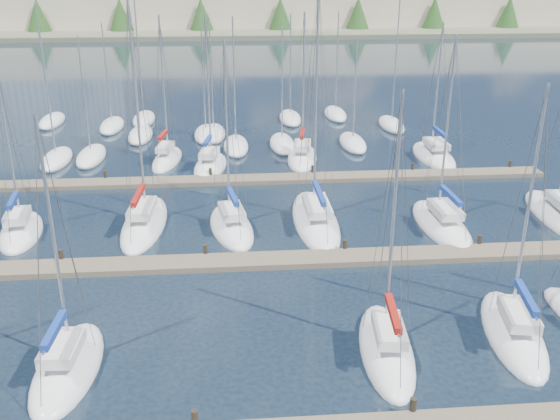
{
  "coord_description": "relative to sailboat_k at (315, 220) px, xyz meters",
  "views": [
    {
      "loc": [
        -2.44,
        -15.26,
        15.79
      ],
      "look_at": [
        0.0,
        14.0,
        4.0
      ],
      "focal_mm": 40.0,
      "sensor_mm": 36.0,
      "label": 1
    }
  ],
  "objects": [
    {
      "name": "dock_far",
      "position": [
        -2.94,
        8.42,
        -0.03
      ],
      "size": [
        44.0,
        1.93,
        1.1
      ],
      "color": "#6B5E4C",
      "rests_on": "ground"
    },
    {
      "name": "distant_boats",
      "position": [
        -7.28,
        22.17,
        0.11
      ],
      "size": [
        36.93,
        20.75,
        13.3
      ],
      "color": "#9EA0A5",
      "rests_on": "ground"
    },
    {
      "name": "sailboat_e",
      "position": [
        7.12,
        -13.78,
        0.0
      ],
      "size": [
        3.63,
        7.74,
        12.04
      ],
      "rotation": [
        0.0,
        0.0,
        -0.17
      ],
      "color": "white",
      "rests_on": "ground"
    },
    {
      "name": "sailboat_o",
      "position": [
        -7.02,
        12.09,
        0.01
      ],
      "size": [
        3.44,
        7.04,
        12.87
      ],
      "rotation": [
        0.0,
        0.0,
        -0.15
      ],
      "color": "white",
      "rests_on": "ground"
    },
    {
      "name": "sailboat_j",
      "position": [
        -5.43,
        -0.61,
        -0.0
      ],
      "size": [
        3.61,
        7.52,
        12.33
      ],
      "rotation": [
        0.0,
        0.0,
        0.16
      ],
      "color": "white",
      "rests_on": "ground"
    },
    {
      "name": "sailboat_q",
      "position": [
        12.07,
        13.31,
        -0.01
      ],
      "size": [
        2.99,
        8.24,
        11.94
      ],
      "rotation": [
        0.0,
        0.0,
        -0.01
      ],
      "color": "white",
      "rests_on": "ground"
    },
    {
      "name": "sailboat_d",
      "position": [
        1.1,
        -14.56,
        0.0
      ],
      "size": [
        2.95,
        7.4,
        12.05
      ],
      "rotation": [
        0.0,
        0.0,
        -0.1
      ],
      "color": "white",
      "rests_on": "ground"
    },
    {
      "name": "sailboat_i",
      "position": [
        -10.98,
        0.41,
        0.01
      ],
      "size": [
        3.03,
        9.31,
        14.88
      ],
      "rotation": [
        0.0,
        0.0,
        -0.05
      ],
      "color": "white",
      "rests_on": "ground"
    },
    {
      "name": "dock_mid",
      "position": [
        -2.94,
        -5.58,
        -0.03
      ],
      "size": [
        44.0,
        1.93,
        1.1
      ],
      "color": "#6B5E4C",
      "rests_on": "ground"
    },
    {
      "name": "sailboat_k",
      "position": [
        0.0,
        0.0,
        0.0
      ],
      "size": [
        2.81,
        10.36,
        15.42
      ],
      "rotation": [
        0.0,
        0.0,
        0.0
      ],
      "color": "white",
      "rests_on": "ground"
    },
    {
      "name": "sailboat_p",
      "position": [
        0.75,
        13.73,
        0.0
      ],
      "size": [
        3.59,
        7.74,
        12.79
      ],
      "rotation": [
        0.0,
        0.0,
        -0.15
      ],
      "color": "white",
      "rests_on": "ground"
    },
    {
      "name": "sailboat_c",
      "position": [
        -12.33,
        -14.76,
        -0.0
      ],
      "size": [
        2.81,
        6.77,
        11.43
      ],
      "rotation": [
        0.0,
        0.0,
        -0.05
      ],
      "color": "white",
      "rests_on": "ground"
    },
    {
      "name": "ground",
      "position": [
        -2.94,
        38.41,
        -0.18
      ],
      "size": [
        400.0,
        400.0,
        0.0
      ],
      "primitive_type": "plane",
      "color": "#192632",
      "rests_on": "ground"
    },
    {
      "name": "sailboat_n",
      "position": [
        -10.69,
        14.11,
        0.02
      ],
      "size": [
        2.97,
        7.03,
        12.57
      ],
      "rotation": [
        0.0,
        0.0,
        -0.14
      ],
      "color": "white",
      "rests_on": "ground"
    },
    {
      "name": "sailboat_l",
      "position": [
        7.89,
        -1.4,
        -0.01
      ],
      "size": [
        2.89,
        8.33,
        12.58
      ],
      "rotation": [
        0.0,
        0.0,
        0.02
      ],
      "color": "white",
      "rests_on": "ground"
    },
    {
      "name": "sailboat_h",
      "position": [
        -18.45,
        -0.34,
        -0.0
      ],
      "size": [
        3.27,
        6.69,
        11.17
      ],
      "rotation": [
        0.0,
        0.0,
        0.13
      ],
      "color": "white",
      "rests_on": "ground"
    }
  ]
}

